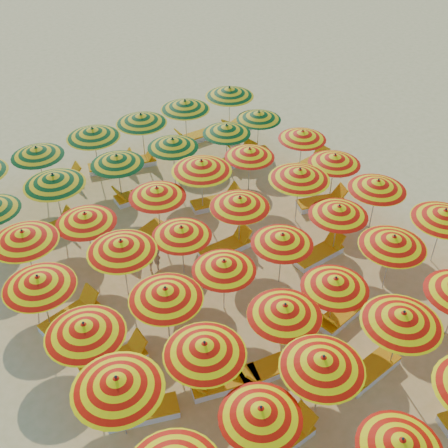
{
  "coord_description": "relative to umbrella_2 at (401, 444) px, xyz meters",
  "views": [
    {
      "loc": [
        -7.58,
        -10.19,
        11.84
      ],
      "look_at": [
        0.0,
        0.5,
        1.6
      ],
      "focal_mm": 45.0,
      "sensor_mm": 36.0,
      "label": 1
    }
  ],
  "objects": [
    {
      "name": "umbrella_23",
      "position": [
        6.34,
        6.44,
        0.13
      ],
      "size": [
        2.13,
        2.13,
        2.01
      ],
      "color": "silver",
      "rests_on": "ground"
    },
    {
      "name": "lounger_29",
      "position": [
        1.77,
        14.59,
        -1.49
      ],
      "size": [
        1.83,
        1.07,
        0.69
      ],
      "rotation": [
        0.0,
        0.0,
        -0.31
      ],
      "color": "white",
      "rests_on": "ground"
    },
    {
      "name": "umbrella_19",
      "position": [
        -1.73,
        6.13,
        0.16
      ],
      "size": [
        2.06,
        2.06,
        2.05
      ],
      "color": "silver",
      "rests_on": "ground"
    },
    {
      "name": "lounger_8",
      "position": [
        1.84,
        2.24,
        -1.49
      ],
      "size": [
        1.77,
        0.69,
        0.69
      ],
      "rotation": [
        0.0,
        0.0,
        3.21
      ],
      "color": "white",
      "rests_on": "ground"
    },
    {
      "name": "lounger_7",
      "position": [
        -1.23,
        2.05,
        -1.49
      ],
      "size": [
        1.75,
        0.63,
        0.69
      ],
      "rotation": [
        0.0,
        0.0,
        0.03
      ],
      "color": "white",
      "rests_on": "ground"
    },
    {
      "name": "lounger_27",
      "position": [
        -1.22,
        14.96,
        -1.49
      ],
      "size": [
        1.77,
        0.7,
        0.69
      ],
      "rotation": [
        0.0,
        0.0,
        -0.07
      ],
      "color": "white",
      "rests_on": "ground"
    },
    {
      "name": "umbrella_9",
      "position": [
        2.44,
        2.11,
        0.21
      ],
      "size": [
        2.03,
        2.03,
        2.1
      ],
      "color": "silver",
      "rests_on": "ground"
    },
    {
      "name": "umbrella_15",
      "position": [
        2.12,
        4.02,
        0.04
      ],
      "size": [
        2.13,
        2.13,
        1.91
      ],
      "color": "silver",
      "rests_on": "ground"
    },
    {
      "name": "umbrella_34",
      "position": [
        4.31,
        10.55,
        0.02
      ],
      "size": [
        2.28,
        2.28,
        1.89
      ],
      "color": "silver",
      "rests_on": "ground"
    },
    {
      "name": "lounger_14",
      "position": [
        -3.29,
        6.22,
        -1.49
      ],
      "size": [
        1.75,
        0.62,
        0.69
      ],
      "rotation": [
        0.0,
        0.0,
        -0.03
      ],
      "color": "white",
      "rests_on": "ground"
    },
    {
      "name": "umbrella_45",
      "position": [
        2.27,
        14.72,
        0.2
      ],
      "size": [
        2.31,
        2.31,
        2.09
      ],
      "color": "silver",
      "rests_on": "ground"
    },
    {
      "name": "umbrella_2",
      "position": [
        0.0,
        0.0,
        0.0
      ],
      "size": [
        2.31,
        2.31,
        1.86
      ],
      "color": "silver",
      "rests_on": "ground"
    },
    {
      "name": "umbrella_38",
      "position": [
        0.23,
        12.73,
        0.09
      ],
      "size": [
        1.92,
        1.92,
        1.97
      ],
      "color": "silver",
      "rests_on": "ground"
    },
    {
      "name": "umbrella_35",
      "position": [
        6.67,
        10.42,
        0.03
      ],
      "size": [
        2.37,
        2.37,
        1.9
      ],
      "color": "silver",
      "rests_on": "ground"
    },
    {
      "name": "lounger_11",
      "position": [
        -1.4,
        4.1,
        -1.49
      ],
      "size": [
        1.83,
        1.07,
        0.69
      ],
      "rotation": [
        0.0,
        0.0,
        2.84
      ],
      "color": "white",
      "rests_on": "ground"
    },
    {
      "name": "umbrella_47",
      "position": [
        6.36,
        14.61,
        0.26
      ],
      "size": [
        2.63,
        2.63,
        2.15
      ],
      "color": "silver",
      "rests_on": "ground"
    },
    {
      "name": "umbrella_46",
      "position": [
        4.26,
        14.73,
        0.21
      ],
      "size": [
        2.24,
        2.24,
        2.1
      ],
      "color": "silver",
      "rests_on": "ground"
    },
    {
      "name": "umbrella_8",
      "position": [
        0.0,
        2.26,
        0.18
      ],
      "size": [
        2.58,
        2.58,
        2.07
      ],
      "color": "silver",
      "rests_on": "ground"
    },
    {
      "name": "umbrella_27",
      "position": [
        2.17,
        8.25,
        0.12
      ],
      "size": [
        2.05,
        2.05,
        2.0
      ],
      "color": "silver",
      "rests_on": "ground"
    },
    {
      "name": "lounger_24",
      "position": [
        5.2,
        12.46,
        -1.49
      ],
      "size": [
        1.79,
        0.79,
        0.69
      ],
      "rotation": [
        0.0,
        0.0,
        0.13
      ],
      "color": "white",
      "rests_on": "ground"
    },
    {
      "name": "beachgoer_a",
      "position": [
        -0.65,
        8.87,
        -1.01
      ],
      "size": [
        0.54,
        0.45,
        1.26
      ],
      "primitive_type": "imported",
      "rotation": [
        0.0,
        0.0,
        2.75
      ],
      "color": "tan",
      "rests_on": "ground"
    },
    {
      "name": "umbrella_13",
      "position": [
        -1.91,
        4.1,
        0.17
      ],
      "size": [
        2.28,
        2.28,
        2.06
      ],
      "color": "silver",
      "rests_on": "ground"
    },
    {
      "name": "lounger_12",
      "position": [
        -0.22,
        3.77,
        -1.49
      ],
      "size": [
        1.8,
        0.86,
        0.69
      ],
      "rotation": [
        0.0,
        0.0,
        2.97
      ],
      "color": "white",
      "rests_on": "ground"
    },
    {
      "name": "umbrella_14",
      "position": [
        0.38,
        4.0,
        0.11
      ],
      "size": [
        1.99,
        1.99,
        1.99
      ],
      "color": "silver",
      "rests_on": "ground"
    },
    {
      "name": "umbrella_18",
      "position": [
        -3.89,
        6.21,
        0.18
      ],
      "size": [
        2.41,
        2.41,
        2.07
      ],
      "color": "silver",
      "rests_on": "ground"
    },
    {
      "name": "lounger_22",
      "position": [
        -2.58,
        12.38,
        -1.49
      ],
      "size": [
        1.77,
        0.69,
        0.69
      ],
      "rotation": [
        0.0,
        0.0,
        0.06
      ],
      "color": "white",
      "rests_on": "ground"
    },
    {
      "name": "umbrella_7",
      "position": [
        -1.83,
        2.15,
        0.02
      ],
      "size": [
        1.99,
        1.99,
        1.89
      ],
      "color": "silver",
      "rests_on": "ground"
    },
    {
      "name": "umbrella_44",
      "position": [
        0.29,
        14.76,
        0.21
      ],
      "size": [
        2.44,
        2.44,
        2.1
      ],
      "color": "silver",
      "rests_on": "ground"
    },
    {
      "name": "lounger_31",
      "position": [
        6.86,
        14.74,
        -1.49
      ],
      "size": [
        1.83,
        1.16,
        0.69
      ],
      "rotation": [
        0.0,
        0.0,
        3.51
      ],
      "color": "white",
      "rests_on": "ground"
    },
    {
      "name": "lounger_20",
      "position": [
        2.84,
        10.51,
        -1.49
      ],
      "size": [
        1.82,
        0.98,
        0.69
      ],
      "rotation": [
        0.0,
        0.0,
        -0.24
      ],
      "color": "white",
      "rests_on": "ground"
    },
    {
      "name": "umbrella_17",
      "position": [
        6.7,
        4.16,
        0.17
      ],
      "size": [
        2.46,
        2.46,
        2.05
      ],
      "color": "silver",
      "rests_on": "ground"
    },
    {
      "name": "ground",
      "position": [
        1.25,
        7.3,
        -1.64
      ],
      "size": [
        120.0,
        120.0,
        0.0
      ],
      "primitive_type": "plane",
      "color": "#EBBD68",
      "rests_on": "ground"
    },
    {
      "name": "umbrella_26",
      "position": [
        0.0,
        8.18,
        0.02
      ],
      "size": [
        1.81,
        1.81,
        1.88
      ],
      "color": "silver",
      "rests_on": "ground"
    },
    {
      "name": "lounger_30",
      "position": [
        4.76,
        14.9,
        -1.49
      ],
      "size": [
        1.75,
        0.63,
        0.69
      ],
      "rotation": [
        0.0,
        0.0,
        3.11
      ],
      "color": "white",
      "rests_on": "ground"
    },
    {
      "name": "umbrella_33",
      "position": [
        2.25,
        10.5,
        0.26
      ],
      "size": [
        2.2,
        2.2,
        2.16
      ],
      "color": "silver",
      "rests_on": "ground"
    },
    {
      "name": "umbrella_40",
      "position": [
        4.6,
        12.35,
        0.06
      ],
      "size": [
        2.0,
        2.0,
        1.94
      ],
      "color": "silver",
      "rests_on": "ground"
    },
    {
      "name": "lounger_16",
      "position": [
        -3.58,
        8.38,
        -1.49
      ],
      "size": [
        1.81,
        0.9,
        0.69
      ],
      "rotation": [
        0.0,
        0.0,
        0.19
      ],
      "color": "white",
      "rests_on": "ground"
    },
    {
      "name": "beachgoer_b",
      "position": [
        -0.96,
        6.68,
        -1.01
      ],
      "size": [
        0.62,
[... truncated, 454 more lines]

